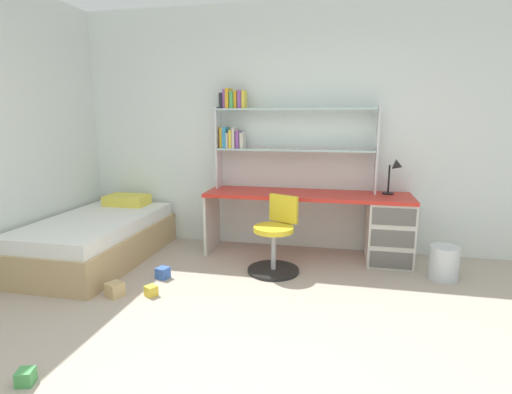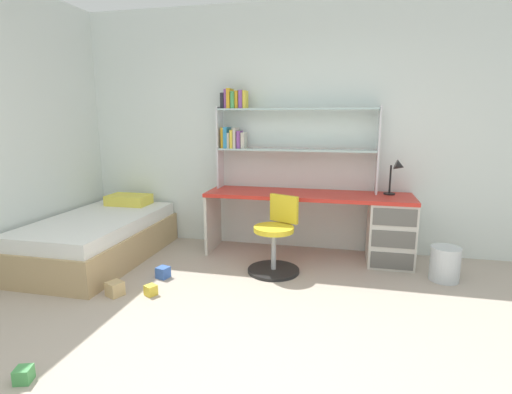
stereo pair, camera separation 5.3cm
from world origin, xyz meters
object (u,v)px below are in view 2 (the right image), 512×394
Objects in this scene: toy_block_natural_1 at (115,289)px; swivel_chair at (275,243)px; desk_lamp at (397,172)px; toy_block_green_0 at (24,375)px; bookshelf_hutch at (270,130)px; toy_block_blue_2 at (163,272)px; bed_platform at (99,238)px; waste_bin at (445,264)px; desk at (363,223)px; toy_block_yellow_3 at (151,290)px.

swivel_chair is at bearing 34.64° from toy_block_natural_1.
desk_lamp is 4.23× the size of toy_block_green_0.
toy_block_blue_2 is at bearing -127.06° from bookshelf_hutch.
waste_bin is at bearing 3.45° from bed_platform.
waste_bin is (1.80, -0.56, -1.23)m from bookshelf_hutch.
desk is 2.28m from toy_block_yellow_3.
bed_platform reaches higher than toy_block_yellow_3.
desk_lamp reaches higher than desk.
desk_lamp is 4.26× the size of toy_block_yellow_3.
toy_block_yellow_3 is (-2.15, -1.40, -0.93)m from desk_lamp.
swivel_chair is at bearing 2.41° from bed_platform.
desk is at bearing 152.64° from waste_bin.
toy_block_yellow_3 is (-0.77, -1.49, -1.35)m from bookshelf_hutch.
toy_block_green_0 is at bearing -109.11° from bookshelf_hutch.
swivel_chair reaches higher than toy_block_blue_2.
toy_block_yellow_3 is (0.98, -0.71, -0.19)m from bed_platform.
bed_platform is 20.24× the size of toy_block_yellow_3.
swivel_chair is 2.32× the size of waste_bin.
swivel_chair is at bearing -148.94° from desk.
toy_block_yellow_3 is at bearing 14.71° from toy_block_natural_1.
desk_lamp is 3.00m from toy_block_natural_1.
toy_block_yellow_3 is at bearing -146.79° from desk_lamp.
desk_lamp reaches higher than toy_block_blue_2.
bookshelf_hutch reaches higher than toy_block_green_0.
toy_block_natural_1 is (-2.87, -1.00, -0.10)m from waste_bin.
swivel_chair is (-0.86, -0.52, -0.12)m from desk.
swivel_chair is 1.27m from toy_block_yellow_3.
desk is 2.14m from toy_block_blue_2.
bookshelf_hutch is 3.17m from toy_block_green_0.
bookshelf_hutch reaches higher than toy_block_natural_1.
bookshelf_hutch is 19.83× the size of toy_block_green_0.
desk_lamp is at bearing 131.86° from waste_bin.
toy_block_green_0 is (-0.94, -2.71, -1.35)m from bookshelf_hutch.
bed_platform is at bearing 130.85° from toy_block_natural_1.
toy_block_blue_2 is 0.38m from toy_block_yellow_3.
toy_block_natural_1 is 1.16× the size of toy_block_blue_2.
bookshelf_hutch reaches higher than toy_block_blue_2.
waste_bin is (0.43, -0.48, -0.81)m from desk_lamp.
desk_lamp is at bearing 12.51° from bed_platform.
bed_platform is 2.11m from toy_block_green_0.
swivel_chair is 1.55m from toy_block_natural_1.
waste_bin is 3.49m from toy_block_green_0.
desk is 24.59× the size of toy_block_green_0.
bookshelf_hutch is 1.31m from swivel_chair.
desk_lamp is 3.07× the size of toy_block_natural_1.
desk is 5.82× the size of desk_lamp.
desk_lamp reaches higher than bed_platform.
waste_bin is at bearing 4.70° from swivel_chair.
toy_block_green_0 is at bearing -93.61° from toy_block_blue_2.
desk_lamp reaches higher than toy_block_natural_1.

